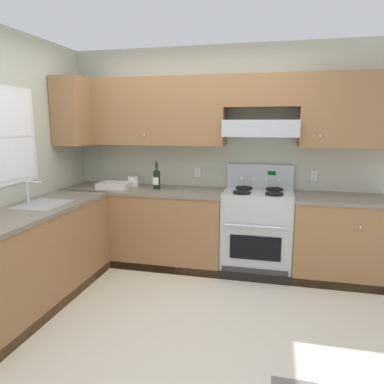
# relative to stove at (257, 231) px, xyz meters

# --- Properties ---
(ground_plane) EXTENTS (7.04, 7.04, 0.00)m
(ground_plane) POSITION_rel_stove_xyz_m (-0.73, -1.25, -0.48)
(ground_plane) COLOR beige
(wall_back) EXTENTS (4.68, 0.57, 2.55)m
(wall_back) POSITION_rel_stove_xyz_m (-0.32, 0.27, 1.00)
(wall_back) COLOR #B7BAA3
(wall_back) RESTS_ON ground_plane
(wall_left) EXTENTS (0.47, 4.00, 2.55)m
(wall_left) POSITION_rel_stove_xyz_m (-2.32, -1.03, 0.87)
(wall_left) COLOR #B7BAA3
(wall_left) RESTS_ON ground_plane
(counter_back_run) EXTENTS (3.60, 0.65, 0.91)m
(counter_back_run) POSITION_rel_stove_xyz_m (-0.59, -0.01, -0.03)
(counter_back_run) COLOR olive
(counter_back_run) RESTS_ON ground_plane
(counter_left_run) EXTENTS (0.63, 1.91, 1.13)m
(counter_left_run) POSITION_rel_stove_xyz_m (-1.97, -1.25, -0.02)
(counter_left_run) COLOR olive
(counter_left_run) RESTS_ON ground_plane
(stove) EXTENTS (0.76, 0.62, 1.20)m
(stove) POSITION_rel_stove_xyz_m (0.00, 0.00, 0.00)
(stove) COLOR #B7BABC
(stove) RESTS_ON ground_plane
(wine_bottle) EXTENTS (0.08, 0.08, 0.32)m
(wine_bottle) POSITION_rel_stove_xyz_m (-1.18, 0.00, 0.56)
(wine_bottle) COLOR black
(wine_bottle) RESTS_ON counter_back_run
(bowl) EXTENTS (0.37, 0.27, 0.07)m
(bowl) POSITION_rel_stove_xyz_m (-1.68, -0.06, 0.45)
(bowl) COLOR beige
(bowl) RESTS_ON counter_back_run
(paper_towel_roll) EXTENTS (0.13, 0.13, 0.12)m
(paper_towel_roll) POSITION_rel_stove_xyz_m (-1.52, 0.11, 0.49)
(paper_towel_roll) COLOR white
(paper_towel_roll) RESTS_ON counter_back_run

